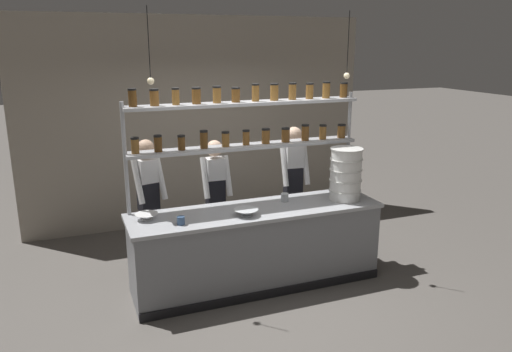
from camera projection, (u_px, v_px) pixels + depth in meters
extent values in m
plane|color=#5B5651|center=(257.00, 283.00, 5.83)|extent=(40.00, 40.00, 0.00)
cube|color=#9E9384|center=(200.00, 122.00, 7.57)|extent=(5.27, 0.12, 3.11)
cube|color=gray|center=(257.00, 249.00, 5.71)|extent=(2.81, 0.72, 0.88)
cube|color=#ADAFB5|center=(257.00, 211.00, 5.59)|extent=(2.87, 0.76, 0.04)
cube|color=black|center=(269.00, 294.00, 5.49)|extent=(2.81, 0.03, 0.10)
cylinder|color=#ADAFB5|center=(128.00, 201.00, 5.37)|extent=(0.04, 0.04, 2.14)
cylinder|color=#ADAFB5|center=(347.00, 177.00, 6.32)|extent=(0.04, 0.04, 2.14)
cube|color=#ADAFB5|center=(246.00, 146.00, 5.72)|extent=(2.71, 0.28, 0.04)
cylinder|color=brown|center=(135.00, 146.00, 5.25)|extent=(0.09, 0.09, 0.15)
cylinder|color=black|center=(135.00, 138.00, 5.23)|extent=(0.09, 0.09, 0.02)
cylinder|color=#513314|center=(158.00, 144.00, 5.34)|extent=(0.09, 0.09, 0.16)
cylinder|color=black|center=(158.00, 136.00, 5.31)|extent=(0.09, 0.09, 0.02)
cylinder|color=#513314|center=(181.00, 143.00, 5.43)|extent=(0.08, 0.08, 0.14)
cylinder|color=black|center=(181.00, 136.00, 5.41)|extent=(0.08, 0.08, 0.02)
cylinder|color=#513314|center=(204.00, 140.00, 5.51)|extent=(0.09, 0.09, 0.18)
cylinder|color=black|center=(204.00, 131.00, 5.49)|extent=(0.09, 0.09, 0.02)
cylinder|color=brown|center=(226.00, 140.00, 5.61)|extent=(0.09, 0.09, 0.15)
cylinder|color=black|center=(225.00, 132.00, 5.58)|extent=(0.09, 0.09, 0.02)
cylinder|color=brown|center=(246.00, 138.00, 5.69)|extent=(0.08, 0.08, 0.15)
cylinder|color=black|center=(246.00, 131.00, 5.67)|extent=(0.08, 0.08, 0.02)
cylinder|color=brown|center=(266.00, 137.00, 5.78)|extent=(0.10, 0.10, 0.16)
cylinder|color=black|center=(266.00, 129.00, 5.75)|extent=(0.10, 0.10, 0.02)
cylinder|color=brown|center=(286.00, 136.00, 5.87)|extent=(0.10, 0.10, 0.15)
cylinder|color=black|center=(286.00, 128.00, 5.84)|extent=(0.10, 0.10, 0.02)
cylinder|color=brown|center=(305.00, 133.00, 5.95)|extent=(0.09, 0.09, 0.17)
cylinder|color=black|center=(305.00, 125.00, 5.93)|extent=(0.09, 0.09, 0.02)
cylinder|color=brown|center=(323.00, 133.00, 6.04)|extent=(0.09, 0.09, 0.16)
cylinder|color=black|center=(323.00, 126.00, 6.02)|extent=(0.09, 0.09, 0.02)
cylinder|color=brown|center=(341.00, 132.00, 6.13)|extent=(0.10, 0.10, 0.15)
cylinder|color=black|center=(342.00, 125.00, 6.11)|extent=(0.10, 0.10, 0.02)
cube|color=#ADAFB5|center=(246.00, 103.00, 5.59)|extent=(2.71, 0.28, 0.04)
cylinder|color=#513314|center=(132.00, 99.00, 5.13)|extent=(0.09, 0.09, 0.17)
cylinder|color=black|center=(132.00, 89.00, 5.10)|extent=(0.09, 0.09, 0.02)
cylinder|color=brown|center=(154.00, 98.00, 5.21)|extent=(0.10, 0.10, 0.16)
cylinder|color=black|center=(154.00, 90.00, 5.18)|extent=(0.10, 0.10, 0.02)
cylinder|color=brown|center=(176.00, 97.00, 5.28)|extent=(0.08, 0.08, 0.16)
cylinder|color=black|center=(175.00, 89.00, 5.26)|extent=(0.08, 0.08, 0.02)
cylinder|color=brown|center=(196.00, 97.00, 5.36)|extent=(0.10, 0.10, 0.16)
cylinder|color=black|center=(196.00, 88.00, 5.34)|extent=(0.10, 0.10, 0.02)
cylinder|color=brown|center=(217.00, 95.00, 5.44)|extent=(0.09, 0.09, 0.16)
cylinder|color=black|center=(217.00, 87.00, 5.42)|extent=(0.09, 0.09, 0.02)
cylinder|color=brown|center=(236.00, 96.00, 5.52)|extent=(0.09, 0.09, 0.15)
cylinder|color=black|center=(236.00, 88.00, 5.50)|extent=(0.10, 0.10, 0.02)
cylinder|color=brown|center=(255.00, 93.00, 5.60)|extent=(0.08, 0.08, 0.18)
cylinder|color=black|center=(255.00, 85.00, 5.57)|extent=(0.09, 0.09, 0.02)
cylinder|color=brown|center=(274.00, 93.00, 5.68)|extent=(0.09, 0.09, 0.17)
cylinder|color=black|center=(274.00, 84.00, 5.66)|extent=(0.10, 0.10, 0.02)
cylinder|color=brown|center=(292.00, 92.00, 5.76)|extent=(0.09, 0.09, 0.18)
cylinder|color=black|center=(293.00, 83.00, 5.74)|extent=(0.09, 0.09, 0.02)
cylinder|color=brown|center=(310.00, 92.00, 5.84)|extent=(0.09, 0.09, 0.17)
cylinder|color=black|center=(310.00, 84.00, 5.82)|extent=(0.09, 0.09, 0.02)
cylinder|color=brown|center=(326.00, 91.00, 5.92)|extent=(0.09, 0.09, 0.18)
cylinder|color=black|center=(326.00, 82.00, 5.89)|extent=(0.09, 0.09, 0.02)
cylinder|color=brown|center=(344.00, 91.00, 6.00)|extent=(0.09, 0.09, 0.16)
cylinder|color=black|center=(344.00, 83.00, 5.98)|extent=(0.09, 0.09, 0.02)
cylinder|color=black|center=(145.00, 242.00, 6.01)|extent=(0.11, 0.11, 0.79)
cylinder|color=black|center=(157.00, 239.00, 6.11)|extent=(0.11, 0.11, 0.79)
cube|color=black|center=(148.00, 196.00, 5.91)|extent=(0.26, 0.22, 0.34)
cube|color=white|center=(147.00, 171.00, 5.83)|extent=(0.26, 0.23, 0.28)
sphere|color=tan|center=(145.00, 148.00, 5.76)|extent=(0.21, 0.21, 0.21)
cylinder|color=white|center=(138.00, 181.00, 5.73)|extent=(0.13, 0.25, 0.52)
cylinder|color=white|center=(161.00, 177.00, 5.89)|extent=(0.13, 0.25, 0.52)
cylinder|color=black|center=(210.00, 233.00, 6.33)|extent=(0.11, 0.11, 0.76)
cylinder|color=black|center=(222.00, 232.00, 6.39)|extent=(0.11, 0.11, 0.76)
cube|color=black|center=(215.00, 192.00, 6.22)|extent=(0.22, 0.17, 0.33)
cube|color=white|center=(215.00, 169.00, 6.14)|extent=(0.22, 0.18, 0.27)
sphere|color=beige|center=(214.00, 148.00, 6.07)|extent=(0.20, 0.20, 0.20)
cylinder|color=white|center=(205.00, 178.00, 6.06)|extent=(0.07, 0.24, 0.50)
cylinder|color=white|center=(228.00, 176.00, 6.16)|extent=(0.07, 0.24, 0.50)
cylinder|color=black|center=(287.00, 222.00, 6.64)|extent=(0.11, 0.11, 0.81)
cylinder|color=black|center=(298.00, 221.00, 6.68)|extent=(0.11, 0.11, 0.81)
cube|color=black|center=(293.00, 180.00, 6.51)|extent=(0.24, 0.19, 0.35)
cube|color=white|center=(294.00, 156.00, 6.42)|extent=(0.24, 0.20, 0.29)
sphere|color=beige|center=(294.00, 135.00, 6.35)|extent=(0.21, 0.21, 0.21)
cylinder|color=white|center=(284.00, 165.00, 6.36)|extent=(0.09, 0.26, 0.53)
cylinder|color=white|center=(306.00, 164.00, 6.43)|extent=(0.09, 0.26, 0.53)
cylinder|color=white|center=(345.00, 195.00, 5.92)|extent=(0.36, 0.36, 0.11)
cylinder|color=silver|center=(345.00, 190.00, 5.90)|extent=(0.38, 0.38, 0.01)
cylinder|color=white|center=(345.00, 185.00, 5.88)|extent=(0.36, 0.36, 0.11)
cylinder|color=silver|center=(345.00, 180.00, 5.87)|extent=(0.38, 0.38, 0.01)
cylinder|color=white|center=(346.00, 175.00, 5.85)|extent=(0.36, 0.36, 0.11)
cylinder|color=silver|center=(346.00, 169.00, 5.84)|extent=(0.38, 0.38, 0.01)
cylinder|color=white|center=(346.00, 164.00, 5.82)|extent=(0.36, 0.36, 0.11)
cylinder|color=silver|center=(346.00, 159.00, 5.80)|extent=(0.38, 0.38, 0.01)
cylinder|color=white|center=(347.00, 154.00, 5.79)|extent=(0.36, 0.36, 0.11)
cylinder|color=silver|center=(347.00, 149.00, 5.77)|extent=(0.38, 0.38, 0.01)
cylinder|color=silver|center=(246.00, 215.00, 5.37)|extent=(0.12, 0.12, 0.01)
cone|color=silver|center=(246.00, 212.00, 5.36)|extent=(0.27, 0.27, 0.07)
cylinder|color=white|center=(147.00, 219.00, 5.25)|extent=(0.11, 0.11, 0.01)
cone|color=white|center=(147.00, 217.00, 5.24)|extent=(0.25, 0.25, 0.07)
cylinder|color=#334C70|center=(181.00, 221.00, 5.10)|extent=(0.08, 0.08, 0.09)
cylinder|color=#B2B7BC|center=(285.00, 197.00, 5.83)|extent=(0.09, 0.09, 0.10)
cylinder|color=black|center=(149.00, 44.00, 4.74)|extent=(0.01, 0.01, 0.70)
sphere|color=#F9E5B2|center=(151.00, 81.00, 4.83)|extent=(0.07, 0.07, 0.07)
cylinder|color=black|center=(348.00, 44.00, 5.50)|extent=(0.01, 0.01, 0.70)
sphere|color=#F9E5B2|center=(347.00, 76.00, 5.59)|extent=(0.07, 0.07, 0.07)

